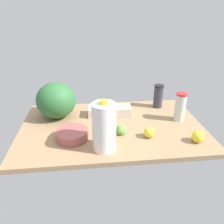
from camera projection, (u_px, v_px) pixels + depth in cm
name	position (u px, v px, depth cm)	size (l,w,h in cm)	color
countertop	(112.00, 127.00, 146.32)	(120.00, 76.00, 3.00)	#967552
milk_jug	(104.00, 127.00, 116.30)	(12.76, 12.76, 29.17)	white
mixing_bowl	(72.00, 135.00, 130.23)	(19.25, 19.25, 5.55)	#A0514F
egg_carton	(110.00, 111.00, 158.40)	(30.79, 11.23, 6.38)	beige
shaker_bottle	(158.00, 96.00, 168.59)	(7.21, 7.21, 17.91)	#333043
tumbler_cup	(180.00, 107.00, 148.53)	(7.37, 7.37, 19.90)	silver
watermelon	(56.00, 100.00, 151.81)	(27.14, 27.14, 25.24)	#2A6030
lemon_beside_bowl	(149.00, 132.00, 131.38)	(6.59, 6.59, 6.59)	yellow
lime_near_front	(121.00, 130.00, 134.48)	(6.15, 6.15, 6.15)	#64B33F
lemon_by_jug	(198.00, 137.00, 126.72)	(7.17, 7.17, 7.17)	yellow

